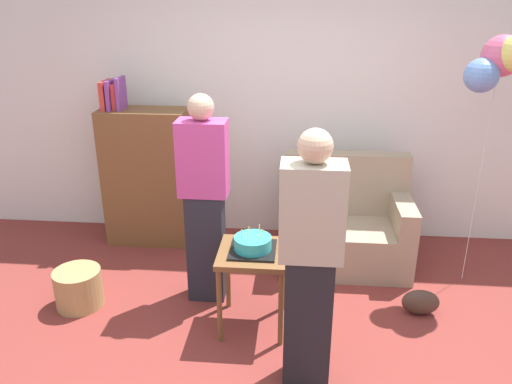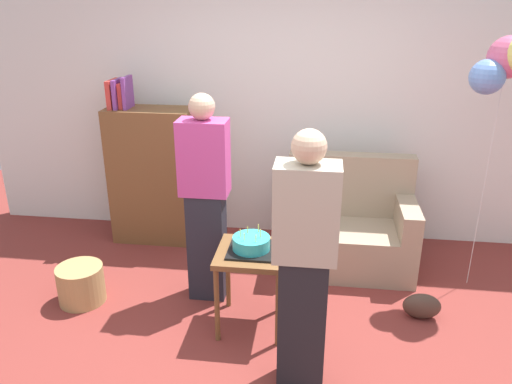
{
  "view_description": "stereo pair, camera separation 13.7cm",
  "coord_description": "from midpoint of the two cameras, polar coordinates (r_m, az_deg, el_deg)",
  "views": [
    {
      "loc": [
        0.21,
        -2.68,
        2.29
      ],
      "look_at": [
        -0.09,
        0.66,
        0.95
      ],
      "focal_mm": 35.42,
      "sensor_mm": 36.0,
      "label": 1
    },
    {
      "loc": [
        0.34,
        -2.67,
        2.29
      ],
      "look_at": [
        -0.09,
        0.66,
        0.95
      ],
      "focal_mm": 35.42,
      "sensor_mm": 36.0,
      "label": 2
    }
  ],
  "objects": [
    {
      "name": "person_blowing_candles",
      "position": [
        3.8,
        -6.87,
        -0.9
      ],
      "size": [
        0.36,
        0.22,
        1.63
      ],
      "rotation": [
        0.0,
        0.0,
        0.12
      ],
      "color": "#23232D",
      "rests_on": "ground_plane"
    },
    {
      "name": "wall_back",
      "position": [
        4.82,
        1.81,
        10.53
      ],
      "size": [
        6.0,
        0.1,
        2.7
      ],
      "primitive_type": "cube",
      "color": "silver",
      "rests_on": "ground_plane"
    },
    {
      "name": "handbag",
      "position": [
        4.07,
        17.15,
        -11.82
      ],
      "size": [
        0.28,
        0.14,
        0.2
      ],
      "primitive_type": "ellipsoid",
      "color": "#473328",
      "rests_on": "ground_plane"
    },
    {
      "name": "birthday_cake",
      "position": [
        3.5,
        -1.49,
        -5.95
      ],
      "size": [
        0.32,
        0.32,
        0.17
      ],
      "color": "black",
      "rests_on": "side_table"
    },
    {
      "name": "wicker_basket",
      "position": [
        4.23,
        -20.3,
        -10.14
      ],
      "size": [
        0.36,
        0.36,
        0.3
      ],
      "primitive_type": "cylinder",
      "color": "#A88451",
      "rests_on": "ground_plane"
    },
    {
      "name": "couch",
      "position": [
        4.54,
        9.17,
        -3.95
      ],
      "size": [
        1.1,
        0.7,
        0.96
      ],
      "color": "gray",
      "rests_on": "ground_plane"
    },
    {
      "name": "balloon_bunch",
      "position": [
        4.11,
        25.66,
        13.5
      ],
      "size": [
        0.54,
        0.37,
        2.03
      ],
      "color": "silver",
      "rests_on": "ground_plane"
    },
    {
      "name": "ground_plane",
      "position": [
        3.53,
        -0.58,
        -18.65
      ],
      "size": [
        8.0,
        8.0,
        0.0
      ],
      "primitive_type": "plane",
      "color": "maroon"
    },
    {
      "name": "bookshelf",
      "position": [
        4.88,
        -12.96,
        1.78
      ],
      "size": [
        0.8,
        0.36,
        1.58
      ],
      "color": "brown",
      "rests_on": "ground_plane"
    },
    {
      "name": "side_table",
      "position": [
        3.57,
        -1.47,
        -7.99
      ],
      "size": [
        0.48,
        0.48,
        0.61
      ],
      "color": "brown",
      "rests_on": "ground_plane"
    },
    {
      "name": "person_holding_cake",
      "position": [
        2.93,
        4.78,
        -8.11
      ],
      "size": [
        0.36,
        0.22,
        1.63
      ],
      "rotation": [
        0.0,
        0.0,
        3.06
      ],
      "color": "black",
      "rests_on": "ground_plane"
    }
  ]
}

